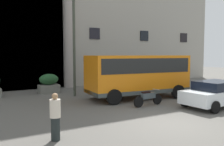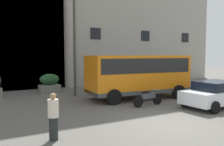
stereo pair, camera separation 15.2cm
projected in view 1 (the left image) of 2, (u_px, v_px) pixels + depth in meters
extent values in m
cube|color=#5A5751|center=(170.00, 125.00, 10.02)|extent=(80.00, 64.00, 0.12)
cube|color=black|center=(32.00, 38.00, 19.60)|extent=(5.21, 0.12, 8.35)
cylinder|color=gray|center=(69.00, 39.00, 20.85)|extent=(0.87, 0.87, 8.35)
cube|color=black|center=(95.00, 33.00, 22.26)|extent=(1.02, 0.08, 1.03)
cube|color=black|center=(144.00, 36.00, 25.11)|extent=(1.02, 0.08, 1.03)
cube|color=black|center=(184.00, 38.00, 27.97)|extent=(1.02, 0.08, 1.03)
cube|color=orange|center=(138.00, 74.00, 15.80)|extent=(6.78, 3.06, 2.36)
cube|color=black|center=(138.00, 65.00, 15.76)|extent=(6.39, 3.05, 0.90)
cube|color=black|center=(177.00, 67.00, 17.13)|extent=(0.24, 2.09, 1.12)
cube|color=#414947|center=(138.00, 90.00, 15.88)|extent=(6.78, 3.10, 0.24)
cylinder|color=black|center=(156.00, 87.00, 17.99)|extent=(0.92, 0.36, 0.90)
cylinder|color=black|center=(178.00, 92.00, 15.74)|extent=(0.92, 0.36, 0.90)
cylinder|color=black|center=(98.00, 91.00, 16.05)|extent=(0.92, 0.36, 0.90)
cylinder|color=black|center=(114.00, 97.00, 13.80)|extent=(0.92, 0.36, 0.90)
cylinder|color=#9E9414|center=(167.00, 75.00, 19.79)|extent=(0.08, 0.08, 2.35)
cube|color=yellow|center=(168.00, 64.00, 19.70)|extent=(0.44, 0.03, 0.60)
cube|color=#64655C|center=(49.00, 89.00, 17.95)|extent=(1.48, 0.88, 0.63)
ellipsoid|color=#1F4725|center=(49.00, 79.00, 17.89)|extent=(1.42, 0.79, 0.81)
cube|color=silver|center=(215.00, 96.00, 13.25)|extent=(4.11, 2.03, 0.68)
cube|color=black|center=(216.00, 85.00, 13.20)|extent=(2.25, 1.71, 0.47)
cylinder|color=black|center=(215.00, 96.00, 14.77)|extent=(0.63, 0.23, 0.62)
cylinder|color=black|center=(185.00, 101.00, 13.27)|extent=(0.63, 0.23, 0.62)
cylinder|color=black|center=(215.00, 107.00, 11.77)|extent=(0.63, 0.23, 0.62)
cylinder|color=black|center=(157.00, 99.00, 13.91)|extent=(0.61, 0.15, 0.60)
cylinder|color=black|center=(139.00, 102.00, 13.10)|extent=(0.61, 0.17, 0.60)
cube|color=#3D484D|center=(148.00, 96.00, 13.49)|extent=(0.93, 0.31, 0.32)
cube|color=black|center=(146.00, 93.00, 13.37)|extent=(0.53, 0.24, 0.12)
cylinder|color=#A5A5A8|center=(156.00, 89.00, 13.80)|extent=(0.08, 0.55, 0.03)
cylinder|color=black|center=(212.00, 92.00, 16.44)|extent=(0.61, 0.17, 0.60)
cylinder|color=black|center=(200.00, 94.00, 15.58)|extent=(0.61, 0.19, 0.60)
cube|color=red|center=(206.00, 89.00, 15.99)|extent=(0.93, 0.35, 0.32)
cube|color=black|center=(205.00, 87.00, 15.86)|extent=(0.54, 0.26, 0.12)
cylinder|color=#A5A5A8|center=(212.00, 84.00, 16.32)|extent=(0.10, 0.55, 0.03)
cylinder|color=#202626|center=(55.00, 129.00, 8.08)|extent=(0.30, 0.30, 0.79)
cylinder|color=beige|center=(55.00, 108.00, 8.03)|extent=(0.36, 0.36, 0.61)
sphere|color=#9F764E|center=(55.00, 96.00, 8.00)|extent=(0.21, 0.21, 0.21)
cylinder|color=#393F33|center=(74.00, 47.00, 16.48)|extent=(0.18, 0.18, 6.75)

